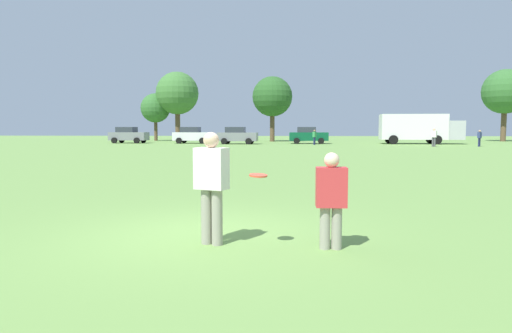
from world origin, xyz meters
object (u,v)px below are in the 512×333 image
(parked_car_center, at_px, (237,135))
(parked_car_mid_right, at_px, (308,135))
(bystander_field_marshal, at_px, (434,136))
(parked_car_near_left, at_px, (128,135))
(player_defender, at_px, (331,196))
(traffic_cone, at_px, (212,169))
(bystander_far_jogger, at_px, (314,136))
(box_truck, at_px, (419,128))
(player_thrower, at_px, (212,182))
(parked_car_mid_left, at_px, (192,135))
(bystander_sideline_watcher, at_px, (479,137))
(frisbee, at_px, (258,175))

(parked_car_center, distance_m, parked_car_mid_right, 7.82)
(bystander_field_marshal, bearing_deg, parked_car_near_left, 166.39)
(parked_car_near_left, height_order, bystander_field_marshal, parked_car_near_left)
(player_defender, bearing_deg, traffic_cone, 108.14)
(parked_car_mid_right, relative_size, bystander_far_jogger, 2.80)
(box_truck, distance_m, bystander_field_marshal, 7.11)
(player_thrower, distance_m, traffic_cone, 10.50)
(parked_car_mid_left, relative_size, box_truck, 0.50)
(bystander_far_jogger, bearing_deg, parked_car_center, 168.15)
(parked_car_mid_right, bearing_deg, player_thrower, -94.63)
(parked_car_center, height_order, bystander_far_jogger, parked_car_center)
(box_truck, height_order, bystander_sideline_watcher, box_truck)
(traffic_cone, xyz_separation_m, parked_car_mid_right, (5.21, 33.50, 0.69))
(player_thrower, height_order, parked_car_near_left, parked_car_near_left)
(frisbee, distance_m, parked_car_mid_right, 44.11)
(bystander_sideline_watcher, bearing_deg, parked_car_mid_left, 166.66)
(frisbee, xyz_separation_m, parked_car_mid_right, (2.83, 44.02, -0.16))
(parked_car_mid_left, relative_size, bystander_sideline_watcher, 2.79)
(player_thrower, relative_size, player_defender, 1.20)
(parked_car_mid_left, bearing_deg, bystander_field_marshal, -16.54)
(player_defender, relative_size, bystander_far_jogger, 0.93)
(bystander_sideline_watcher, bearing_deg, player_defender, -114.78)
(bystander_sideline_watcher, bearing_deg, player_thrower, -117.10)
(player_defender, height_order, bystander_field_marshal, bystander_field_marshal)
(box_truck, relative_size, bystander_far_jogger, 5.63)
(player_thrower, distance_m, bystander_field_marshal, 39.50)
(parked_car_mid_right, xyz_separation_m, box_truck, (11.76, -0.15, 0.83))
(bystander_far_jogger, bearing_deg, parked_car_near_left, 169.82)
(box_truck, distance_m, bystander_sideline_watcher, 7.62)
(frisbee, distance_m, parked_car_near_left, 47.73)
(player_thrower, relative_size, parked_car_mid_left, 0.40)
(parked_car_mid_left, distance_m, parked_car_center, 5.40)
(bystander_sideline_watcher, bearing_deg, bystander_far_jogger, 167.01)
(parked_car_near_left, height_order, parked_car_center, same)
(parked_car_mid_right, bearing_deg, bystander_field_marshal, -32.76)
(player_thrower, xyz_separation_m, box_truck, (15.31, 43.70, 0.79))
(player_defender, xyz_separation_m, parked_car_near_left, (-18.48, 44.42, 0.13))
(parked_car_center, bearing_deg, player_thrower, -84.45)
(parked_car_mid_left, height_order, parked_car_center, same)
(box_truck, bearing_deg, bystander_sideline_watcher, -60.94)
(frisbee, bearing_deg, parked_car_mid_left, 102.82)
(frisbee, bearing_deg, parked_car_mid_right, 86.32)
(player_thrower, relative_size, traffic_cone, 3.57)
(parked_car_center, bearing_deg, bystander_field_marshal, -16.53)
(parked_car_mid_right, relative_size, bystander_sideline_watcher, 2.79)
(traffic_cone, bearing_deg, bystander_far_jogger, 79.38)
(traffic_cone, bearing_deg, parked_car_mid_left, 102.85)
(parked_car_mid_left, bearing_deg, bystander_sideline_watcher, -13.34)
(player_thrower, relative_size, parked_car_center, 0.40)
(traffic_cone, relative_size, parked_car_mid_left, 0.11)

